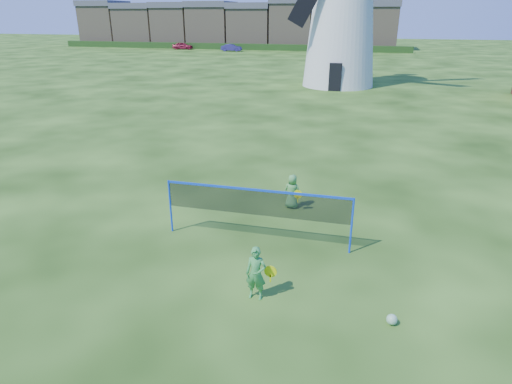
{
  "coord_description": "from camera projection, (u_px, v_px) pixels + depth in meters",
  "views": [
    {
      "loc": [
        2.79,
        -9.67,
        5.8
      ],
      "look_at": [
        0.2,
        0.5,
        1.5
      ],
      "focal_mm": 30.66,
      "sensor_mm": 36.0,
      "label": 1
    }
  ],
  "objects": [
    {
      "name": "terraced_houses",
      "position": [
        232.0,
        24.0,
        79.73
      ],
      "size": [
        58.74,
        8.4,
        8.32
      ],
      "color": "gray",
      "rests_on": "ground"
    },
    {
      "name": "badminton_net",
      "position": [
        257.0,
        203.0,
        11.56
      ],
      "size": [
        5.05,
        0.05,
        1.55
      ],
      "color": "blue",
      "rests_on": "ground"
    },
    {
      "name": "player_girl",
      "position": [
        256.0,
        273.0,
        9.39
      ],
      "size": [
        0.65,
        0.34,
        1.24
      ],
      "rotation": [
        0.0,
        0.0,
        -0.02
      ],
      "color": "green",
      "rests_on": "ground"
    },
    {
      "name": "car_left",
      "position": [
        183.0,
        46.0,
        75.47
      ],
      "size": [
        3.66,
        1.87,
        1.19
      ],
      "primitive_type": "imported",
      "rotation": [
        0.0,
        0.0,
        1.71
      ],
      "color": "maroon",
      "rests_on": "ground"
    },
    {
      "name": "ground",
      "position": [
        244.0,
        251.0,
        11.5
      ],
      "size": [
        220.0,
        220.0,
        0.0
      ],
      "primitive_type": "plane",
      "color": "black",
      "rests_on": "ground"
    },
    {
      "name": "hedge",
      "position": [
        225.0,
        46.0,
        75.52
      ],
      "size": [
        62.0,
        0.8,
        1.0
      ],
      "primitive_type": "cube",
      "color": "#193814",
      "rests_on": "ground"
    },
    {
      "name": "player_boy",
      "position": [
        292.0,
        191.0,
        13.87
      ],
      "size": [
        0.65,
        0.44,
        1.11
      ],
      "rotation": [
        0.0,
        0.0,
        3.01
      ],
      "color": "#4D9849",
      "rests_on": "ground"
    },
    {
      "name": "play_ball",
      "position": [
        392.0,
        320.0,
        8.76
      ],
      "size": [
        0.22,
        0.22,
        0.22
      ],
      "primitive_type": "sphere",
      "color": "green",
      "rests_on": "ground"
    },
    {
      "name": "windmill",
      "position": [
        343.0,
        7.0,
        35.36
      ],
      "size": [
        13.6,
        5.96,
        18.31
      ],
      "color": "white",
      "rests_on": "ground"
    },
    {
      "name": "car_right",
      "position": [
        232.0,
        48.0,
        71.97
      ],
      "size": [
        3.45,
        1.38,
        1.11
      ],
      "primitive_type": "imported",
      "rotation": [
        0.0,
        0.0,
        1.63
      ],
      "color": "navy",
      "rests_on": "ground"
    }
  ]
}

